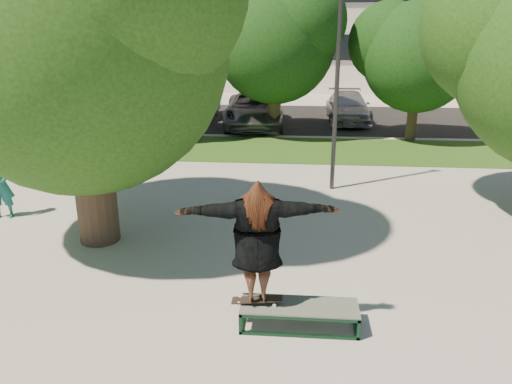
# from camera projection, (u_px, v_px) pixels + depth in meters

# --- Properties ---
(ground) EXTENTS (120.00, 120.00, 0.00)m
(ground) POSITION_uv_depth(u_px,v_px,m) (294.00, 269.00, 9.53)
(ground) COLOR gray
(ground) RESTS_ON ground
(grass_strip) EXTENTS (30.00, 4.00, 0.02)m
(grass_strip) POSITION_uv_depth(u_px,v_px,m) (324.00, 150.00, 18.41)
(grass_strip) COLOR #254F16
(grass_strip) RESTS_ON ground
(asphalt_strip) EXTENTS (40.00, 8.00, 0.01)m
(asphalt_strip) POSITION_uv_depth(u_px,v_px,m) (298.00, 118.00, 24.63)
(asphalt_strip) COLOR black
(asphalt_strip) RESTS_ON ground
(tree_left) EXTENTS (6.96, 5.95, 7.12)m
(tree_left) POSITION_uv_depth(u_px,v_px,m) (75.00, 25.00, 9.49)
(tree_left) COLOR #38281E
(tree_left) RESTS_ON ground
(bg_tree_left) EXTENTS (5.28, 4.51, 5.77)m
(bg_tree_left) POSITION_uv_depth(u_px,v_px,m) (130.00, 43.00, 19.31)
(bg_tree_left) COLOR #38281E
(bg_tree_left) RESTS_ON ground
(bg_tree_mid) EXTENTS (5.76, 4.92, 6.24)m
(bg_tree_mid) POSITION_uv_depth(u_px,v_px,m) (273.00, 35.00, 19.73)
(bg_tree_mid) COLOR #38281E
(bg_tree_mid) RESTS_ON ground
(bg_tree_right) EXTENTS (5.04, 4.31, 5.43)m
(bg_tree_right) POSITION_uv_depth(u_px,v_px,m) (417.00, 50.00, 18.97)
(bg_tree_right) COLOR #38281E
(bg_tree_right) RESTS_ON ground
(lamppost) EXTENTS (0.25, 0.15, 6.11)m
(lamppost) POSITION_uv_depth(u_px,v_px,m) (337.00, 75.00, 13.16)
(lamppost) COLOR #2D2D30
(lamppost) RESTS_ON ground
(grind_box) EXTENTS (1.80, 0.60, 0.38)m
(grind_box) POSITION_uv_depth(u_px,v_px,m) (299.00, 316.00, 7.66)
(grind_box) COLOR black
(grind_box) RESTS_ON ground
(skater_rig) EXTENTS (2.40, 0.91, 1.98)m
(skater_rig) POSITION_uv_depth(u_px,v_px,m) (257.00, 242.00, 7.32)
(skater_rig) COLOR white
(skater_rig) RESTS_ON grind_box
(bystander) EXTENTS (0.68, 0.53, 1.64)m
(bystander) POSITION_uv_depth(u_px,v_px,m) (0.00, 185.00, 11.82)
(bystander) COLOR #185E5B
(bystander) RESTS_ON ground
(car_silver_a) EXTENTS (1.76, 4.00, 1.34)m
(car_silver_a) POSITION_uv_depth(u_px,v_px,m) (106.00, 108.00, 23.38)
(car_silver_a) COLOR silver
(car_silver_a) RESTS_ON asphalt_strip
(car_dark) EXTENTS (1.81, 4.48, 1.45)m
(car_dark) POSITION_uv_depth(u_px,v_px,m) (195.00, 104.00, 24.24)
(car_dark) COLOR black
(car_dark) RESTS_ON asphalt_strip
(car_grey) EXTENTS (2.88, 5.66, 1.53)m
(car_grey) POSITION_uv_depth(u_px,v_px,m) (254.00, 109.00, 22.57)
(car_grey) COLOR slate
(car_grey) RESTS_ON asphalt_strip
(car_silver_b) EXTENTS (1.92, 4.69, 1.36)m
(car_silver_b) POSITION_uv_depth(u_px,v_px,m) (348.00, 107.00, 23.73)
(car_silver_b) COLOR #9D9DA1
(car_silver_b) RESTS_ON asphalt_strip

